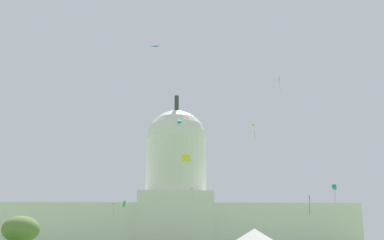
# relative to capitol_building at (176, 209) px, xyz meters

# --- Properties ---
(capitol_building) EXTENTS (139.24, 27.18, 64.86)m
(capitol_building) POSITION_rel_capitol_building_xyz_m (0.00, 0.00, 0.00)
(capitol_building) COLOR silver
(capitol_building) RESTS_ON ground_plane
(tree_west_mid) EXTENTS (9.41, 10.48, 10.21)m
(tree_west_mid) POSITION_rel_capitol_building_xyz_m (-36.94, -72.56, -10.78)
(tree_west_mid) COLOR brown
(tree_west_mid) RESTS_ON ground_plane
(kite_blue_high) EXTENTS (1.73, 0.76, 0.17)m
(kite_blue_high) POSITION_rel_capitol_building_xyz_m (-3.90, -101.04, 24.34)
(kite_blue_high) COLOR blue
(kite_magenta_low) EXTENTS (1.20, 1.14, 3.83)m
(kite_magenta_low) POSITION_rel_capitol_building_xyz_m (-21.08, -25.77, -0.97)
(kite_magenta_low) COLOR #D1339E
(kite_orange_mid) EXTENTS (0.97, 1.40, 2.21)m
(kite_orange_mid) POSITION_rel_capitol_building_xyz_m (14.91, -108.21, 5.95)
(kite_orange_mid) COLOR orange
(kite_cyan_mid) EXTENTS (1.07, 1.16, 1.33)m
(kite_cyan_mid) POSITION_rel_capitol_building_xyz_m (1.09, -69.82, 17.07)
(kite_cyan_mid) COLOR #33BCDB
(kite_yellow_low) EXTENTS (1.06, 1.07, 0.88)m
(kite_yellow_low) POSITION_rel_capitol_building_xyz_m (1.81, -138.62, -5.50)
(kite_yellow_low) COLOR yellow
(kite_lime_high) EXTENTS (0.60, 0.94, 4.54)m
(kite_lime_high) POSITION_rel_capitol_building_xyz_m (31.98, -52.93, 35.17)
(kite_lime_high) COLOR #8CD133
(kite_green_low) EXTENTS (0.70, 0.42, 1.44)m
(kite_green_low) POSITION_rel_capitol_building_xyz_m (-11.18, -82.79, -5.57)
(kite_green_low) COLOR green
(kite_turquoise_low) EXTENTS (1.23, 1.26, 4.26)m
(kite_turquoise_low) POSITION_rel_capitol_building_xyz_m (37.09, -82.01, -1.54)
(kite_turquoise_low) COLOR teal
(kite_gold_mid) EXTENTS (1.43, 1.80, 4.20)m
(kite_gold_mid) POSITION_rel_capitol_building_xyz_m (5.81, -35.64, 3.14)
(kite_gold_mid) COLOR gold
(kite_black_low) EXTENTS (0.41, 0.79, 4.42)m
(kite_black_low) POSITION_rel_capitol_building_xyz_m (31.74, -79.70, -4.48)
(kite_black_low) COLOR black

